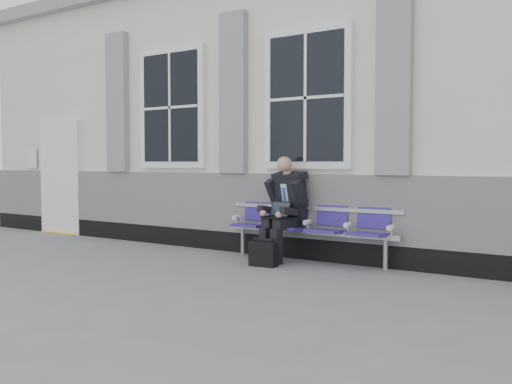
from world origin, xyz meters
The scene contains 5 objects.
ground centered at (0.00, 0.00, 0.00)m, with size 70.00×70.00×0.00m, color slate.
station_building centered at (-0.02, 3.47, 2.22)m, with size 14.40×4.40×4.49m.
bench centered at (0.47, 1.32, 0.55)m, with size 2.60×0.47×0.91m.
businessman centered at (0.15, 1.19, 0.78)m, with size 0.62×0.83×1.44m.
briefcase centered at (0.13, 0.67, 0.17)m, with size 0.38×0.19×0.37m.
Camera 1 is at (4.17, -5.54, 1.36)m, focal length 40.00 mm.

